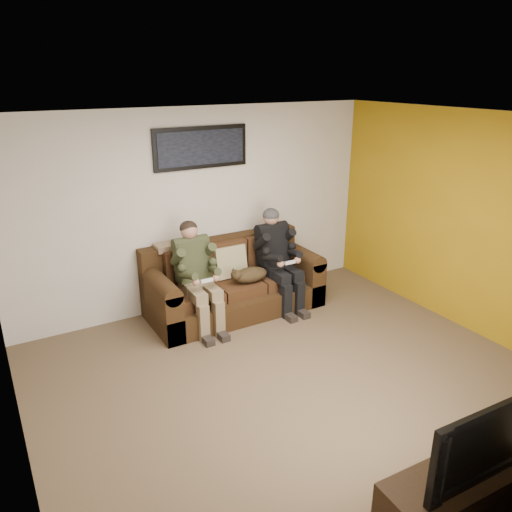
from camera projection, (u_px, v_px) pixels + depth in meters
floor at (295, 382)px, 5.11m from camera, size 5.00×5.00×0.00m
ceiling at (303, 120)px, 4.20m from camera, size 5.00×5.00×0.00m
wall_back at (200, 210)px, 6.48m from camera, size 5.00×0.00×5.00m
wall_left at (3, 329)px, 3.48m from camera, size 0.00×4.50×4.50m
wall_right at (474, 225)px, 5.83m from camera, size 0.00×4.50×4.50m
accent_wall_right at (474, 225)px, 5.83m from camera, size 0.00×4.50×4.50m
sofa at (232, 284)px, 6.58m from camera, size 2.25×0.97×0.92m
throw_pillow at (230, 262)px, 6.51m from camera, size 0.43×0.21×0.43m
throw_blanket at (173, 246)px, 6.29m from camera, size 0.46×0.22×0.08m
person_left at (196, 270)px, 6.02m from camera, size 0.51×0.87×1.31m
person_right at (277, 253)px, 6.57m from camera, size 0.51×0.86×1.31m
cat at (249, 275)px, 6.36m from camera, size 0.66×0.26×0.24m
framed_poster at (201, 148)px, 6.19m from camera, size 1.25×0.05×0.52m
tv_stand at (465, 493)px, 3.50m from camera, size 1.33×0.47×0.41m
television at (476, 435)px, 3.33m from camera, size 1.03×0.17×0.59m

